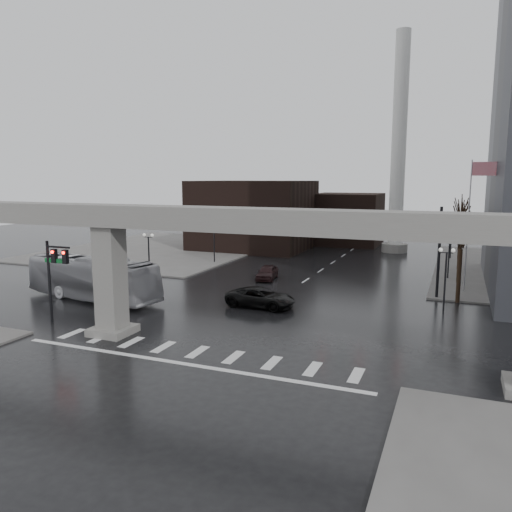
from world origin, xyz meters
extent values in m
plane|color=black|center=(0.00, 0.00, 0.00)|extent=(160.00, 160.00, 0.00)
cube|color=slate|center=(-26.00, 36.00, 0.07)|extent=(28.00, 36.00, 0.15)
cube|color=gray|center=(0.00, 0.00, 8.00)|extent=(48.00, 2.20, 1.40)
cube|color=gray|center=(-7.00, 0.00, 3.65)|extent=(1.60, 1.60, 7.30)
cube|color=gray|center=(-7.00, 0.00, 0.25)|extent=(2.60, 2.60, 0.50)
cube|color=black|center=(-14.00, 42.00, 5.00)|extent=(16.00, 14.00, 10.00)
cube|color=black|center=(-2.00, 52.00, 4.00)|extent=(10.00, 10.00, 8.00)
cylinder|color=silver|center=(6.00, 46.00, 15.00)|extent=(2.00, 2.00, 30.00)
cylinder|color=gray|center=(6.00, 46.00, 0.60)|extent=(3.60, 3.60, 1.20)
cylinder|color=black|center=(12.80, 18.80, 4.00)|extent=(0.24, 0.24, 8.00)
cylinder|color=black|center=(6.80, 18.80, 7.20)|extent=(12.00, 0.18, 0.18)
cube|color=black|center=(9.80, 18.80, 6.55)|extent=(0.35, 0.30, 1.00)
cube|color=black|center=(6.30, 18.80, 6.55)|extent=(0.35, 0.30, 1.00)
cube|color=black|center=(2.80, 18.80, 6.55)|extent=(0.35, 0.30, 1.00)
sphere|color=#FF0C05|center=(9.80, 18.62, 6.85)|extent=(0.20, 0.20, 0.20)
cube|color=#0E6228|center=(11.30, 18.80, 7.00)|extent=(1.80, 0.05, 0.35)
cube|color=#0E6228|center=(4.80, 18.80, 7.00)|extent=(1.80, 0.05, 0.35)
cylinder|color=black|center=(-12.80, 0.50, 3.00)|extent=(0.20, 0.20, 6.00)
cylinder|color=black|center=(-11.80, 0.50, 5.60)|extent=(2.00, 0.14, 0.14)
cube|color=black|center=(-12.20, 0.50, 4.95)|extent=(0.35, 0.30, 1.00)
cube|color=black|center=(-11.20, 0.50, 4.95)|extent=(0.35, 0.30, 1.00)
cube|color=#0E6228|center=(-12.30, 0.50, 4.60)|extent=(1.60, 0.05, 0.30)
cylinder|color=silver|center=(15.00, 22.00, 6.00)|extent=(0.12, 0.12, 12.00)
cube|color=red|center=(16.00, 22.00, 11.20)|extent=(2.00, 0.03, 1.20)
cylinder|color=black|center=(13.50, 14.00, 2.40)|extent=(0.14, 0.14, 4.80)
cube|color=black|center=(13.50, 14.00, 4.75)|extent=(0.90, 0.06, 0.06)
sphere|color=silver|center=(13.05, 14.00, 4.95)|extent=(0.32, 0.32, 0.32)
sphere|color=silver|center=(13.95, 14.00, 4.95)|extent=(0.32, 0.32, 0.32)
cylinder|color=black|center=(13.50, 28.00, 2.40)|extent=(0.14, 0.14, 4.80)
cube|color=black|center=(13.50, 28.00, 4.75)|extent=(0.90, 0.06, 0.06)
sphere|color=silver|center=(13.05, 28.00, 4.95)|extent=(0.32, 0.32, 0.32)
sphere|color=silver|center=(13.95, 28.00, 4.95)|extent=(0.32, 0.32, 0.32)
cylinder|color=black|center=(13.50, 42.00, 2.40)|extent=(0.14, 0.14, 4.80)
cube|color=black|center=(13.50, 42.00, 4.75)|extent=(0.90, 0.06, 0.06)
sphere|color=silver|center=(13.05, 42.00, 4.95)|extent=(0.32, 0.32, 0.32)
sphere|color=silver|center=(13.95, 42.00, 4.95)|extent=(0.32, 0.32, 0.32)
cylinder|color=black|center=(-13.50, 14.00, 2.40)|extent=(0.14, 0.14, 4.80)
cube|color=black|center=(-13.50, 14.00, 4.75)|extent=(0.90, 0.06, 0.06)
sphere|color=silver|center=(-13.95, 14.00, 4.95)|extent=(0.32, 0.32, 0.32)
sphere|color=silver|center=(-13.05, 14.00, 4.95)|extent=(0.32, 0.32, 0.32)
cylinder|color=black|center=(-13.50, 28.00, 2.40)|extent=(0.14, 0.14, 4.80)
cube|color=black|center=(-13.50, 28.00, 4.75)|extent=(0.90, 0.06, 0.06)
sphere|color=silver|center=(-13.95, 28.00, 4.95)|extent=(0.32, 0.32, 0.32)
sphere|color=silver|center=(-13.05, 28.00, 4.95)|extent=(0.32, 0.32, 0.32)
cylinder|color=black|center=(-13.50, 42.00, 2.40)|extent=(0.14, 0.14, 4.80)
cube|color=black|center=(-13.50, 42.00, 4.75)|extent=(0.90, 0.06, 0.06)
sphere|color=silver|center=(-13.95, 42.00, 4.95)|extent=(0.32, 0.32, 0.32)
sphere|color=silver|center=(-13.05, 42.00, 4.95)|extent=(0.32, 0.32, 0.32)
cylinder|color=black|center=(14.50, 18.00, 2.27)|extent=(0.34, 0.34, 4.55)
cylinder|color=black|center=(14.50, 18.00, 6.01)|extent=(0.12, 1.52, 2.98)
cylinder|color=black|center=(15.00, 18.25, 5.78)|extent=(0.83, 1.14, 2.51)
cylinder|color=black|center=(14.50, 26.00, 2.33)|extent=(0.34, 0.34, 4.66)
cylinder|color=black|center=(14.50, 26.00, 6.15)|extent=(0.12, 1.55, 3.05)
cylinder|color=black|center=(15.00, 26.25, 5.91)|extent=(0.85, 1.16, 2.57)
cylinder|color=black|center=(14.50, 34.00, 2.38)|extent=(0.34, 0.34, 4.76)
cylinder|color=black|center=(14.50, 34.00, 6.29)|extent=(0.12, 1.59, 3.11)
cylinder|color=black|center=(15.00, 34.25, 6.05)|extent=(0.86, 1.18, 2.62)
cylinder|color=black|center=(14.50, 42.00, 2.43)|extent=(0.34, 0.34, 4.87)
cylinder|color=black|center=(14.50, 42.00, 6.43)|extent=(0.12, 1.62, 3.18)
cylinder|color=black|center=(15.00, 42.25, 6.18)|extent=(0.88, 1.20, 2.68)
cylinder|color=black|center=(14.50, 50.00, 2.48)|extent=(0.34, 0.34, 4.97)
cylinder|color=black|center=(14.50, 50.00, 6.57)|extent=(0.12, 1.65, 3.25)
cylinder|color=black|center=(15.00, 50.25, 6.31)|extent=(0.89, 1.23, 2.74)
imported|color=black|center=(-0.38, 10.36, 0.79)|extent=(5.83, 2.90, 1.59)
imported|color=#B9B9BE|center=(-14.81, 7.36, 1.88)|extent=(13.80, 5.34, 3.75)
imported|color=black|center=(-3.84, 20.96, 0.75)|extent=(2.40, 4.60, 1.49)
camera|label=1|loc=(14.13, -26.41, 10.40)|focal=35.00mm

